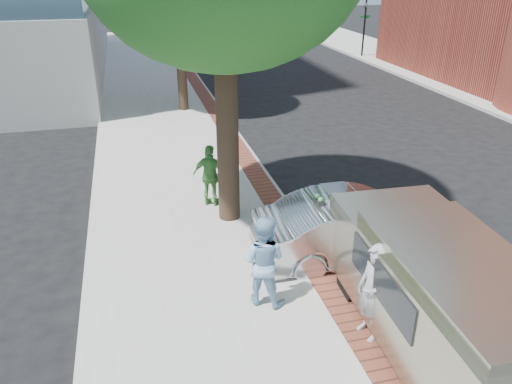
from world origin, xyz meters
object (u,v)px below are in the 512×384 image
object	(u,v)px
person_green	(211,176)
person_gray	(373,292)
person_officer	(263,261)
van	(440,293)
sedan_silver	(360,226)
bg_car	(218,49)
parking_meter	(318,214)

from	to	relation	value
person_green	person_gray	bearing A→B (deg)	136.81
person_gray	person_officer	distance (m)	2.02
person_gray	van	bearing A→B (deg)	55.91
person_officer	person_green	distance (m)	4.25
sedan_silver	van	xyz separation A→B (m)	(-0.00, -2.94, 0.36)
sedan_silver	bg_car	distance (m)	23.37
person_green	sedan_silver	bearing A→B (deg)	161.51
person_green	person_officer	bearing A→B (deg)	122.79
parking_meter	sedan_silver	distance (m)	1.10
person_green	bg_car	bearing A→B (deg)	-71.41
person_gray	bg_car	world-z (taller)	person_gray
parking_meter	bg_car	bearing A→B (deg)	84.51
person_gray	person_green	distance (m)	5.86
person_gray	person_officer	world-z (taller)	same
parking_meter	van	xyz separation A→B (m)	(0.99, -2.90, -0.10)
person_gray	person_green	xyz separation A→B (m)	(-1.73, 5.60, -0.06)
person_officer	person_green	size ratio (longest dim) A/B	1.08
sedan_silver	van	bearing A→B (deg)	-179.80
van	sedan_silver	bearing A→B (deg)	92.84
van	bg_car	bearing A→B (deg)	90.17
parking_meter	person_gray	bearing A→B (deg)	-89.95
person_green	van	size ratio (longest dim) A/B	0.29
sedan_silver	person_gray	bearing A→B (deg)	159.07
parking_meter	person_green	bearing A→B (deg)	119.31
sedan_silver	van	size ratio (longest dim) A/B	0.81
parking_meter	bg_car	xyz separation A→B (m)	(2.24, 23.37, -0.42)
person_gray	parking_meter	bearing A→B (deg)	166.77
parking_meter	sedan_silver	size ratio (longest dim) A/B	0.33
bg_car	van	distance (m)	26.31
parking_meter	sedan_silver	world-z (taller)	parking_meter
person_green	van	world-z (taller)	van
sedan_silver	bg_car	world-z (taller)	bg_car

